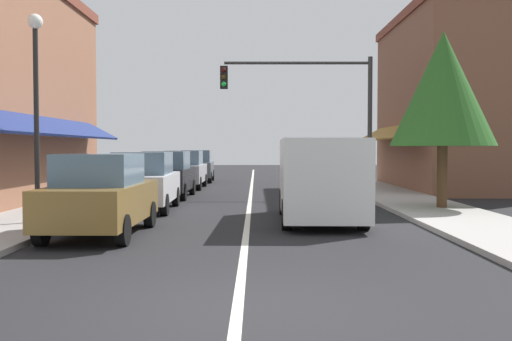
# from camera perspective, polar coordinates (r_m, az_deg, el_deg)

# --- Properties ---
(ground_plane) EXTENTS (80.00, 80.00, 0.00)m
(ground_plane) POSITION_cam_1_polar(r_m,az_deg,el_deg) (24.87, -0.35, -2.16)
(ground_plane) COLOR black
(sidewalk_left) EXTENTS (2.60, 56.00, 0.12)m
(sidewalk_left) POSITION_cam_1_polar(r_m,az_deg,el_deg) (25.51, -12.81, -1.97)
(sidewalk_left) COLOR #A39E99
(sidewalk_left) RESTS_ON ground
(sidewalk_right) EXTENTS (2.60, 56.00, 0.12)m
(sidewalk_right) POSITION_cam_1_polar(r_m,az_deg,el_deg) (25.42, 12.16, -1.98)
(sidewalk_right) COLOR #A39E99
(sidewalk_right) RESTS_ON ground
(lane_center_stripe) EXTENTS (0.14, 52.00, 0.01)m
(lane_center_stripe) POSITION_cam_1_polar(r_m,az_deg,el_deg) (24.87, -0.35, -2.15)
(lane_center_stripe) COLOR silver
(lane_center_stripe) RESTS_ON ground
(storefront_right_block) EXTENTS (6.98, 10.20, 8.00)m
(storefront_right_block) POSITION_cam_1_polar(r_m,az_deg,el_deg) (28.48, 19.58, 6.33)
(storefront_right_block) COLOR brown
(storefront_right_block) RESTS_ON ground
(parked_car_nearest_left) EXTENTS (1.82, 4.12, 1.77)m
(parked_car_nearest_left) POSITION_cam_1_polar(r_m,az_deg,el_deg) (13.03, -14.73, -2.34)
(parked_car_nearest_left) COLOR brown
(parked_car_nearest_left) RESTS_ON ground
(parked_car_second_left) EXTENTS (1.85, 4.13, 1.77)m
(parked_car_second_left) POSITION_cam_1_polar(r_m,az_deg,el_deg) (17.93, -10.71, -1.08)
(parked_car_second_left) COLOR silver
(parked_car_second_left) RESTS_ON ground
(parked_car_third_left) EXTENTS (1.82, 4.12, 1.77)m
(parked_car_third_left) POSITION_cam_1_polar(r_m,az_deg,el_deg) (22.53, -8.48, -0.40)
(parked_car_third_left) COLOR black
(parked_car_third_left) RESTS_ON ground
(parked_car_far_left) EXTENTS (1.79, 4.11, 1.77)m
(parked_car_far_left) POSITION_cam_1_polar(r_m,az_deg,el_deg) (27.51, -6.79, 0.08)
(parked_car_far_left) COLOR #B7BABF
(parked_car_far_left) RESTS_ON ground
(parked_car_distant_left) EXTENTS (1.87, 4.15, 1.77)m
(parked_car_distant_left) POSITION_cam_1_polar(r_m,az_deg,el_deg) (32.72, -5.62, 0.42)
(parked_car_distant_left) COLOR #4C5156
(parked_car_distant_left) RESTS_ON ground
(van_in_lane) EXTENTS (2.10, 5.23, 2.12)m
(van_in_lane) POSITION_cam_1_polar(r_m,az_deg,el_deg) (15.13, 6.36, -0.64)
(van_in_lane) COLOR silver
(van_in_lane) RESTS_ON ground
(traffic_signal_mast_arm) EXTENTS (6.10, 0.50, 5.55)m
(traffic_signal_mast_arm) POSITION_cam_1_polar(r_m,az_deg,el_deg) (23.72, 6.03, 6.96)
(traffic_signal_mast_arm) COLOR #333333
(traffic_signal_mast_arm) RESTS_ON ground
(street_lamp_left_near) EXTENTS (0.36, 0.36, 5.07)m
(street_lamp_left_near) POSITION_cam_1_polar(r_m,az_deg,el_deg) (14.99, -20.49, 7.79)
(street_lamp_left_near) COLOR black
(street_lamp_left_near) RESTS_ON ground
(tree_right_near) EXTENTS (3.09, 3.09, 5.36)m
(tree_right_near) POSITION_cam_1_polar(r_m,az_deg,el_deg) (18.38, 17.91, 7.55)
(tree_right_near) COLOR #4C331E
(tree_right_near) RESTS_ON ground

